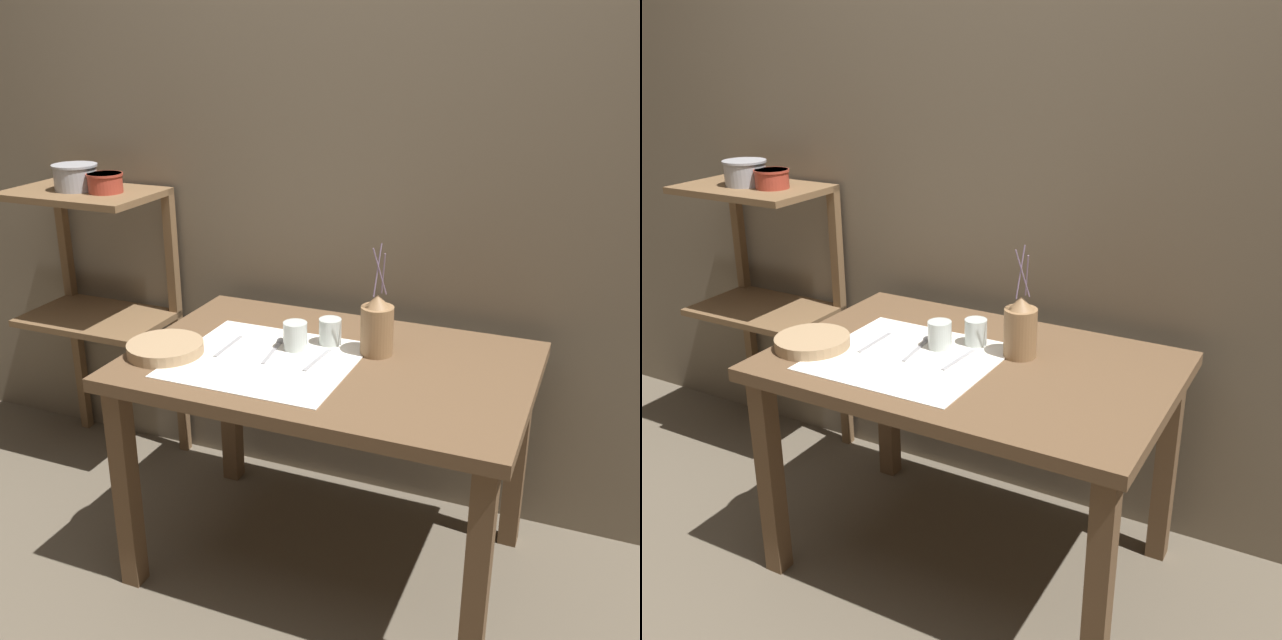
# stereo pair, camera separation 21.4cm
# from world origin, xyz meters

# --- Properties ---
(ground_plane) EXTENTS (12.00, 12.00, 0.00)m
(ground_plane) POSITION_xyz_m (0.00, 0.00, 0.00)
(ground_plane) COLOR brown
(stone_wall_back) EXTENTS (7.00, 0.06, 2.40)m
(stone_wall_back) POSITION_xyz_m (0.00, 0.49, 1.20)
(stone_wall_back) COLOR #6B5E4C
(stone_wall_back) RESTS_ON ground_plane
(wooden_table) EXTENTS (1.16, 0.76, 0.71)m
(wooden_table) POSITION_xyz_m (0.00, 0.00, 0.61)
(wooden_table) COLOR brown
(wooden_table) RESTS_ON ground_plane
(wooden_shelf_unit) EXTENTS (0.53, 0.35, 1.08)m
(wooden_shelf_unit) POSITION_xyz_m (-1.05, 0.30, 0.76)
(wooden_shelf_unit) COLOR brown
(wooden_shelf_unit) RESTS_ON ground_plane
(linen_cloth) EXTENTS (0.51, 0.47, 0.00)m
(linen_cloth) POSITION_xyz_m (-0.17, -0.07, 0.71)
(linen_cloth) COLOR white
(linen_cloth) RESTS_ON wooden_table
(pitcher_with_flowers) EXTENTS (0.10, 0.10, 0.34)m
(pitcher_with_flowers) POSITION_xyz_m (0.11, 0.10, 0.80)
(pitcher_with_flowers) COLOR olive
(pitcher_with_flowers) RESTS_ON wooden_table
(wooden_bowl) EXTENTS (0.23, 0.23, 0.04)m
(wooden_bowl) POSITION_xyz_m (-0.47, -0.15, 0.73)
(wooden_bowl) COLOR #9E7F5B
(wooden_bowl) RESTS_ON wooden_table
(glass_tumbler_near) EXTENTS (0.07, 0.07, 0.08)m
(glass_tumbler_near) POSITION_xyz_m (-0.12, 0.03, 0.76)
(glass_tumbler_near) COLOR #B7C1BC
(glass_tumbler_near) RESTS_ON wooden_table
(glass_tumbler_far) EXTENTS (0.07, 0.07, 0.08)m
(glass_tumbler_far) POSITION_xyz_m (-0.04, 0.11, 0.75)
(glass_tumbler_far) COLOR #B7C1BC
(glass_tumbler_far) RESTS_ON wooden_table
(knife_center) EXTENTS (0.01, 0.17, 0.00)m
(knife_center) POSITION_xyz_m (-0.32, -0.03, 0.72)
(knife_center) COLOR #939399
(knife_center) RESTS_ON wooden_table
(spoon_inner) EXTENTS (0.04, 0.18, 0.02)m
(spoon_inner) POSITION_xyz_m (-0.18, 0.03, 0.72)
(spoon_inner) COLOR #939399
(spoon_inner) RESTS_ON wooden_table
(fork_outer) EXTENTS (0.02, 0.17, 0.00)m
(fork_outer) POSITION_xyz_m (-0.03, -0.02, 0.72)
(fork_outer) COLOR #939399
(fork_outer) RESTS_ON wooden_table
(metal_pot_large) EXTENTS (0.16, 0.16, 0.09)m
(metal_pot_large) POSITION_xyz_m (-1.08, 0.27, 1.13)
(metal_pot_large) COLOR #939399
(metal_pot_large) RESTS_ON wooden_shelf_unit
(metal_pot_small) EXTENTS (0.13, 0.13, 0.07)m
(metal_pot_small) POSITION_xyz_m (-0.95, 0.27, 1.12)
(metal_pot_small) COLOR #9E3828
(metal_pot_small) RESTS_ON wooden_shelf_unit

